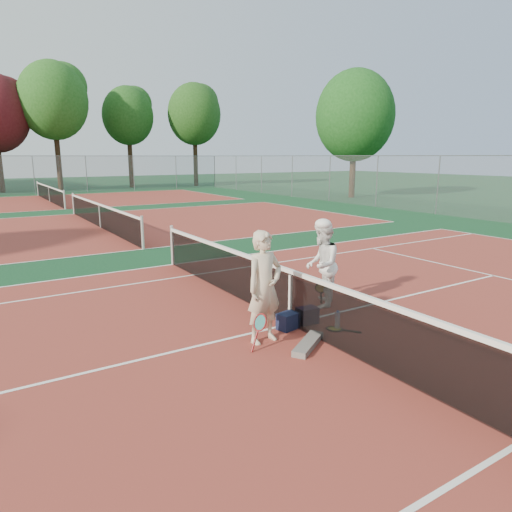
{
  "coord_description": "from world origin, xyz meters",
  "views": [
    {
      "loc": [
        -4.66,
        -6.24,
        2.96
      ],
      "look_at": [
        0.0,
        1.14,
        1.05
      ],
      "focal_mm": 32.0,
      "sensor_mm": 36.0,
      "label": 1
    }
  ],
  "objects_px": {
    "net_main": "(290,297)",
    "water_bottle": "(337,321)",
    "player_a": "(264,287)",
    "sports_bag_purple": "(307,315)",
    "racket_black_held": "(321,295)",
    "racket_spare": "(334,329)",
    "sports_bag_navy": "(288,321)",
    "racket_red": "(260,332)",
    "player_b": "(322,265)"
  },
  "relations": [
    {
      "from": "net_main",
      "to": "water_bottle",
      "type": "height_order",
      "value": "net_main"
    },
    {
      "from": "net_main",
      "to": "racket_black_held",
      "type": "relative_size",
      "value": 21.04
    },
    {
      "from": "player_b",
      "to": "player_a",
      "type": "bearing_deg",
      "value": -19.8
    },
    {
      "from": "sports_bag_purple",
      "to": "water_bottle",
      "type": "height_order",
      "value": "water_bottle"
    },
    {
      "from": "player_b",
      "to": "net_main",
      "type": "bearing_deg",
      "value": -20.38
    },
    {
      "from": "net_main",
      "to": "water_bottle",
      "type": "bearing_deg",
      "value": -47.71
    },
    {
      "from": "player_a",
      "to": "water_bottle",
      "type": "distance_m",
      "value": 1.59
    },
    {
      "from": "net_main",
      "to": "racket_spare",
      "type": "xyz_separation_m",
      "value": [
        0.5,
        -0.63,
        -0.49
      ]
    },
    {
      "from": "racket_black_held",
      "to": "net_main",
      "type": "bearing_deg",
      "value": -23.85
    },
    {
      "from": "sports_bag_purple",
      "to": "net_main",
      "type": "bearing_deg",
      "value": 158.31
    },
    {
      "from": "player_b",
      "to": "sports_bag_purple",
      "type": "relative_size",
      "value": 4.71
    },
    {
      "from": "player_a",
      "to": "racket_red",
      "type": "bearing_deg",
      "value": -141.63
    },
    {
      "from": "racket_red",
      "to": "racket_spare",
      "type": "bearing_deg",
      "value": -18.09
    },
    {
      "from": "racket_black_held",
      "to": "water_bottle",
      "type": "xyz_separation_m",
      "value": [
        -0.5,
        -1.05,
        -0.11
      ]
    },
    {
      "from": "net_main",
      "to": "player_a",
      "type": "distance_m",
      "value": 0.98
    },
    {
      "from": "player_b",
      "to": "sports_bag_navy",
      "type": "relative_size",
      "value": 4.65
    },
    {
      "from": "player_b",
      "to": "sports_bag_navy",
      "type": "bearing_deg",
      "value": -17.16
    },
    {
      "from": "racket_spare",
      "to": "sports_bag_purple",
      "type": "height_order",
      "value": "sports_bag_purple"
    },
    {
      "from": "net_main",
      "to": "sports_bag_navy",
      "type": "bearing_deg",
      "value": -134.69
    },
    {
      "from": "racket_spare",
      "to": "water_bottle",
      "type": "relative_size",
      "value": 2.0
    },
    {
      "from": "player_a",
      "to": "racket_spare",
      "type": "relative_size",
      "value": 3.05
    },
    {
      "from": "racket_red",
      "to": "sports_bag_navy",
      "type": "bearing_deg",
      "value": 10.0
    },
    {
      "from": "player_b",
      "to": "water_bottle",
      "type": "relative_size",
      "value": 5.7
    },
    {
      "from": "racket_spare",
      "to": "player_a",
      "type": "bearing_deg",
      "value": 43.1
    },
    {
      "from": "sports_bag_purple",
      "to": "player_a",
      "type": "bearing_deg",
      "value": -166.7
    },
    {
      "from": "player_a",
      "to": "net_main",
      "type": "bearing_deg",
      "value": 19.16
    },
    {
      "from": "player_a",
      "to": "racket_red",
      "type": "height_order",
      "value": "player_a"
    },
    {
      "from": "sports_bag_purple",
      "to": "racket_spare",
      "type": "bearing_deg",
      "value": -68.78
    },
    {
      "from": "racket_red",
      "to": "sports_bag_purple",
      "type": "bearing_deg",
      "value": 3.03
    },
    {
      "from": "water_bottle",
      "to": "player_a",
      "type": "bearing_deg",
      "value": 169.95
    },
    {
      "from": "racket_spare",
      "to": "player_b",
      "type": "bearing_deg",
      "value": -65.64
    },
    {
      "from": "player_a",
      "to": "sports_bag_navy",
      "type": "xyz_separation_m",
      "value": [
        0.64,
        0.22,
        -0.77
      ]
    },
    {
      "from": "racket_spare",
      "to": "sports_bag_purple",
      "type": "relative_size",
      "value": 1.65
    },
    {
      "from": "player_a",
      "to": "racket_spare",
      "type": "xyz_separation_m",
      "value": [
        1.3,
        -0.25,
        -0.9
      ]
    },
    {
      "from": "player_a",
      "to": "racket_black_held",
      "type": "bearing_deg",
      "value": 17.01
    },
    {
      "from": "player_b",
      "to": "water_bottle",
      "type": "distance_m",
      "value": 1.46
    },
    {
      "from": "player_a",
      "to": "racket_black_held",
      "type": "xyz_separation_m",
      "value": [
        1.87,
        0.81,
        -0.65
      ]
    },
    {
      "from": "sports_bag_navy",
      "to": "water_bottle",
      "type": "bearing_deg",
      "value": -32.4
    },
    {
      "from": "sports_bag_purple",
      "to": "racket_black_held",
      "type": "bearing_deg",
      "value": 35.27
    },
    {
      "from": "player_b",
      "to": "sports_bag_navy",
      "type": "xyz_separation_m",
      "value": [
        -1.31,
        -0.68,
        -0.71
      ]
    },
    {
      "from": "player_a",
      "to": "sports_bag_purple",
      "type": "xyz_separation_m",
      "value": [
        1.11,
        0.26,
        -0.77
      ]
    },
    {
      "from": "net_main",
      "to": "racket_black_held",
      "type": "distance_m",
      "value": 1.18
    },
    {
      "from": "racket_red",
      "to": "sports_bag_navy",
      "type": "xyz_separation_m",
      "value": [
        0.86,
        0.44,
        -0.13
      ]
    },
    {
      "from": "racket_red",
      "to": "racket_black_held",
      "type": "bearing_deg",
      "value": 9.19
    },
    {
      "from": "racket_black_held",
      "to": "racket_spare",
      "type": "bearing_deg",
      "value": 16.22
    },
    {
      "from": "net_main",
      "to": "racket_red",
      "type": "bearing_deg",
      "value": -149.67
    },
    {
      "from": "net_main",
      "to": "racket_spare",
      "type": "bearing_deg",
      "value": -51.62
    },
    {
      "from": "racket_spare",
      "to": "racket_black_held",
      "type": "bearing_deg",
      "value": -64.34
    },
    {
      "from": "sports_bag_navy",
      "to": "water_bottle",
      "type": "distance_m",
      "value": 0.86
    },
    {
      "from": "net_main",
      "to": "player_a",
      "type": "height_order",
      "value": "player_a"
    }
  ]
}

